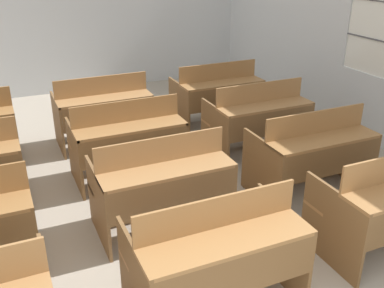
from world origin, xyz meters
The scene contains 9 objects.
wall_back centered at (0.00, 7.51, 1.50)m, with size 6.67×0.06×3.00m.
wall_right_with_window centered at (3.31, 3.75, 1.50)m, with size 0.06×7.48×3.00m.
bench_front_center centered at (0.01, 1.60, 0.47)m, with size 1.21×0.74×0.93m.
bench_second_center centered at (0.01, 2.72, 0.47)m, with size 1.21×0.74×0.93m.
bench_second_right centered at (1.69, 2.71, 0.47)m, with size 1.21×0.74×0.93m.
bench_third_center centered at (0.01, 3.82, 0.47)m, with size 1.21×0.74×0.93m.
bench_third_right centered at (1.71, 3.81, 0.47)m, with size 1.21×0.74×0.93m.
bench_back_center centered at (0.00, 4.90, 0.47)m, with size 1.21×0.74×0.93m.
bench_back_right centered at (1.69, 4.91, 0.47)m, with size 1.21×0.74×0.93m.
Camera 1 is at (-1.20, -0.69, 2.46)m, focal length 42.00 mm.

